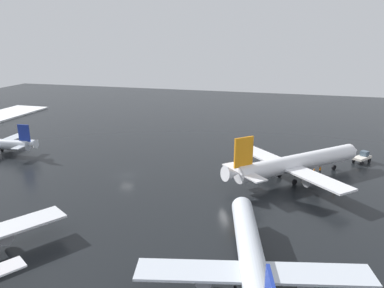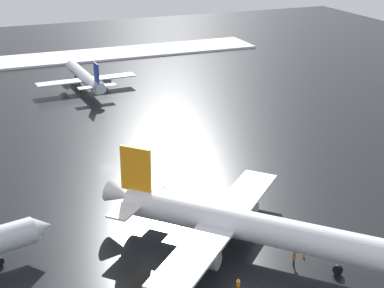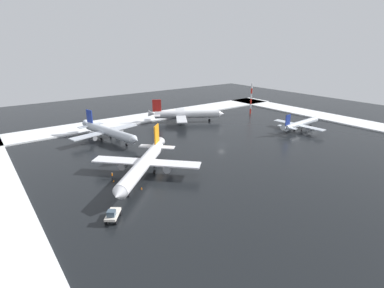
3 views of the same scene
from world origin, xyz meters
name	(u,v)px [view 3 (image 3 of 3)]	position (x,y,z in m)	size (l,w,h in m)	color
ground_plane	(221,145)	(0.00, 0.00, 0.00)	(240.00, 240.00, 0.00)	black
snow_bank_far	(150,117)	(0.00, -50.00, 0.27)	(152.00, 16.00, 0.54)	white
snow_bank_left	(328,117)	(-67.00, 0.00, 0.27)	(14.00, 116.00, 0.54)	white
airplane_far_rear	(144,164)	(33.50, 7.01, 3.45)	(27.84, 27.13, 10.43)	white
airplane_distant_tail	(301,124)	(-37.87, 4.99, 2.53)	(25.82, 21.41, 7.67)	silver
airplane_foreground_jet	(185,114)	(-8.80, -33.57, 3.31)	(29.91, 25.66, 10.01)	silver
airplane_parked_portside	(108,132)	(28.82, -28.12, 3.11)	(26.34, 31.44, 9.41)	silver
pushback_tug	(113,214)	(48.18, 21.62, 1.28)	(4.55, 4.99, 2.50)	silver
ground_crew_by_nose_gear	(134,184)	(38.51, 11.25, 0.97)	(0.36, 0.36, 1.71)	black
ground_crew_beside_wing	(112,175)	(40.76, 3.47, 0.97)	(0.36, 0.36, 1.71)	black
antenna_mast	(251,99)	(-43.82, -27.36, 7.48)	(0.70, 0.70, 14.97)	red
traffic_cone_near_nose	(141,188)	(37.49, 13.15, 0.28)	(0.36, 0.36, 0.55)	orange
traffic_cone_mid_line	(114,181)	(41.16, 5.31, 0.28)	(0.36, 0.36, 0.55)	orange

